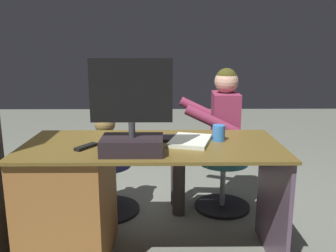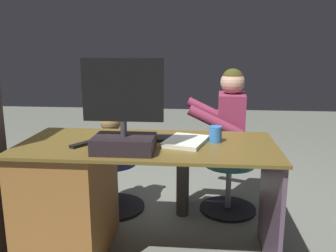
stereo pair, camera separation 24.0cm
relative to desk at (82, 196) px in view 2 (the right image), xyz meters
The scene contains 12 objects.
ground_plane 0.69m from the desk, 137.69° to the right, with size 10.00×10.00×0.00m, color slate.
desk is the anchor object (origin of this frame).
monitor 0.63m from the desk, 150.52° to the left, with size 0.44×0.23×0.51m.
keyboard 0.63m from the desk, behind, with size 0.42×0.14×0.02m, color black.
computer_mouse 0.44m from the desk, 163.65° to the right, with size 0.06×0.10×0.04m, color #2A2324.
cup 0.92m from the desk, behind, with size 0.08×0.08×0.10m, color #3372BF.
tv_remote 0.38m from the desk, 117.43° to the left, with size 0.04×0.15×0.02m, color black.
notebook_binder 0.75m from the desk, behind, with size 0.22×0.30×0.02m, color silver.
office_chair_teddy 0.66m from the desk, 93.14° to the right, with size 0.51×0.51×0.45m.
teddy_bear 0.69m from the desk, 93.08° to the right, with size 0.27×0.27×0.38m.
visitor_chair 1.20m from the desk, 144.54° to the right, with size 0.45×0.45×0.45m.
person 1.16m from the desk, 142.25° to the right, with size 0.53×0.49×1.15m.
Camera 2 is at (-0.31, 2.43, 1.32)m, focal length 38.29 mm.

